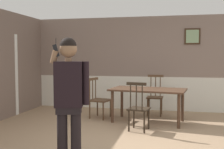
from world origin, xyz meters
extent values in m
plane|color=#9E7F60|center=(0.00, 0.00, 0.00)|extent=(7.35, 7.35, 0.00)
cube|color=gray|center=(0.00, 3.06, 1.80)|extent=(6.68, 0.12, 1.70)
cube|color=silver|center=(0.00, 3.07, 0.48)|extent=(6.68, 0.14, 0.95)
cube|color=silver|center=(0.00, 3.04, 0.95)|extent=(6.68, 0.05, 0.06)
cube|color=#382314|center=(1.21, 2.99, 2.07)|extent=(0.42, 0.03, 0.43)
cube|color=#8DAA7F|center=(1.21, 2.97, 2.07)|extent=(0.34, 0.01, 0.35)
cube|color=white|center=(-3.30, 1.60, 1.05)|extent=(0.06, 0.12, 2.10)
cube|color=#4C3323|center=(0.14, 1.52, 0.76)|extent=(1.81, 1.12, 0.04)
cylinder|color=#4C3323|center=(-0.65, 1.28, 0.37)|extent=(0.07, 0.07, 0.74)
cylinder|color=#4C3323|center=(0.84, 1.07, 0.37)|extent=(0.07, 0.07, 0.74)
cylinder|color=#4C3323|center=(-0.55, 1.97, 0.37)|extent=(0.07, 0.07, 0.74)
cylinder|color=#4C3323|center=(0.94, 1.76, 0.37)|extent=(0.07, 0.07, 0.74)
cube|color=#513823|center=(-1.05, 1.69, 0.45)|extent=(0.58, 0.58, 0.03)
cube|color=#513823|center=(-1.26, 1.74, 0.96)|extent=(0.16, 0.47, 0.06)
cylinder|color=#513823|center=(-1.22, 1.88, 0.73)|extent=(0.02, 0.02, 0.53)
cylinder|color=#513823|center=(-1.26, 1.74, 0.73)|extent=(0.02, 0.02, 0.53)
cylinder|color=#513823|center=(-1.29, 1.60, 0.73)|extent=(0.02, 0.02, 0.53)
cylinder|color=#513823|center=(-0.82, 1.82, 0.22)|extent=(0.04, 0.04, 0.43)
cylinder|color=#513823|center=(-0.91, 1.46, 0.22)|extent=(0.04, 0.04, 0.43)
cylinder|color=#513823|center=(-1.18, 1.92, 0.22)|extent=(0.04, 0.04, 0.43)
cylinder|color=#513823|center=(-1.28, 1.55, 0.22)|extent=(0.04, 0.04, 0.43)
cube|color=#513823|center=(0.25, 2.31, 0.46)|extent=(0.42, 0.42, 0.03)
cube|color=#513823|center=(0.26, 2.49, 1.01)|extent=(0.41, 0.05, 0.06)
cylinder|color=#513823|center=(0.38, 2.49, 0.76)|extent=(0.02, 0.02, 0.56)
cylinder|color=#513823|center=(0.26, 2.49, 0.76)|extent=(0.02, 0.02, 0.56)
cylinder|color=#513823|center=(0.14, 2.50, 0.76)|extent=(0.02, 0.02, 0.56)
cylinder|color=#513823|center=(0.41, 2.14, 0.22)|extent=(0.04, 0.04, 0.45)
cylinder|color=#513823|center=(0.09, 2.15, 0.22)|extent=(0.04, 0.04, 0.45)
cylinder|color=#513823|center=(0.42, 2.47, 0.22)|extent=(0.04, 0.04, 0.45)
cylinder|color=#513823|center=(0.09, 2.48, 0.22)|extent=(0.04, 0.04, 0.45)
cube|color=#2D2319|center=(0.03, 0.73, 0.45)|extent=(0.47, 0.47, 0.03)
cube|color=#2D2319|center=(0.00, 0.55, 0.99)|extent=(0.41, 0.11, 0.06)
cylinder|color=#2D2319|center=(-0.12, 0.57, 0.74)|extent=(0.02, 0.02, 0.55)
cylinder|color=#2D2319|center=(0.00, 0.55, 0.74)|extent=(0.02, 0.02, 0.55)
cylinder|color=#2D2319|center=(0.12, 0.53, 0.74)|extent=(0.02, 0.02, 0.55)
cylinder|color=#2D2319|center=(-0.10, 0.92, 0.22)|extent=(0.04, 0.04, 0.44)
cylinder|color=#2D2319|center=(0.22, 0.86, 0.22)|extent=(0.04, 0.04, 0.44)
cylinder|color=#2D2319|center=(-0.16, 0.60, 0.22)|extent=(0.04, 0.04, 0.44)
cylinder|color=#2D2319|center=(0.16, 0.54, 0.22)|extent=(0.04, 0.04, 0.44)
cylinder|color=black|center=(-0.56, -1.44, 0.43)|extent=(0.14, 0.14, 0.86)
cylinder|color=black|center=(-0.73, -1.48, 0.43)|extent=(0.14, 0.14, 0.86)
cube|color=black|center=(-0.64, -1.46, 0.83)|extent=(0.36, 0.26, 0.12)
cube|color=black|center=(-0.64, -1.46, 1.16)|extent=(0.40, 0.28, 0.61)
cylinder|color=black|center=(-0.42, -1.41, 1.18)|extent=(0.09, 0.09, 0.58)
cylinder|color=#936B4C|center=(-0.82, -1.52, 1.53)|extent=(0.15, 0.12, 0.19)
cylinder|color=#936B4C|center=(-0.64, -1.46, 1.49)|extent=(0.09, 0.09, 0.05)
sphere|color=#936B4C|center=(-0.64, -1.46, 1.63)|extent=(0.23, 0.23, 0.23)
sphere|color=black|center=(-0.64, -1.46, 1.67)|extent=(0.22, 0.22, 0.22)
cube|color=black|center=(-0.79, -1.53, 1.61)|extent=(0.10, 0.06, 0.17)
cylinder|color=black|center=(-0.79, -1.53, 1.73)|extent=(0.01, 0.01, 0.08)
camera|label=1|loc=(0.71, -4.94, 1.53)|focal=44.76mm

